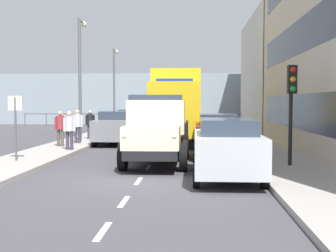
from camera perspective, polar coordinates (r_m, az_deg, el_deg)
name	(u,v)px	position (r m, az deg, el deg)	size (l,w,h in m)	color
ground_plane	(163,147)	(21.20, -0.70, -2.78)	(80.00, 80.00, 0.00)	#423F44
sidewalk_left	(257,146)	(21.35, 11.60, -2.60)	(2.30, 37.19, 0.15)	#9E9993
sidewalk_right	(71,145)	(22.00, -12.62, -2.44)	(2.30, 37.19, 0.15)	#9E9993
road_centreline_markings	(160,150)	(19.83, -0.99, -3.17)	(0.12, 31.74, 0.01)	silver
building_far_block	(297,74)	(34.18, 16.48, 6.50)	(6.92, 13.07, 8.53)	beige
sea_horizon	(179,99)	(42.66, 1.42, 3.56)	(80.00, 0.80, 5.00)	#84939E
seawall_railing	(177,116)	(39.08, 1.23, 1.27)	(28.08, 0.08, 1.20)	#4C5156
truck_vintage_cream	(157,131)	(15.09, -1.51, -0.68)	(2.17, 5.64, 2.43)	black
lorry_cargo_yellow	(177,104)	(23.57, 1.19, 2.87)	(2.58, 8.20, 3.87)	gold
car_silver_kerbside_near	(227,148)	(12.38, 7.70, -2.85)	(1.89, 4.16, 1.72)	#B7BABF
car_maroon_kerbside_1	(217,135)	(17.42, 6.48, -1.13)	(1.81, 3.92, 1.72)	maroon
car_grey_oppositeside_0	(117,127)	(22.54, -6.72, -0.16)	(1.97, 3.90, 1.72)	slate
car_navy_oppositeside_1	(132,122)	(27.87, -4.75, 0.47)	(1.85, 4.12, 1.72)	navy
car_black_oppositeside_2	(142,119)	(33.48, -3.36, 0.92)	(1.82, 3.99, 1.72)	black
pedestrian_with_bag	(69,127)	(19.03, -12.77, -0.14)	(0.53, 0.34, 1.65)	#383342
pedestrian_couple_a	(60,126)	(20.61, -13.91, 0.04)	(0.53, 0.34, 1.63)	#4C473D
pedestrian_couple_b	(77,123)	(22.10, -11.76, 0.33)	(0.53, 0.34, 1.66)	#383342
pedestrian_by_lamp	(90,122)	(24.45, -10.15, 0.49)	(0.53, 0.34, 1.58)	#383342
traffic_light_near	(292,93)	(14.42, 15.86, 4.17)	(0.28, 0.41, 3.20)	black
lamp_post_promenade	(81,68)	(23.40, -11.36, 7.40)	(0.32, 1.14, 6.36)	#59595B
lamp_post_far	(114,81)	(34.14, -7.01, 5.90)	(0.32, 1.14, 6.17)	#59595B
street_sign	(15,117)	(15.94, -19.33, 1.16)	(0.50, 0.07, 2.25)	#4C4C4C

